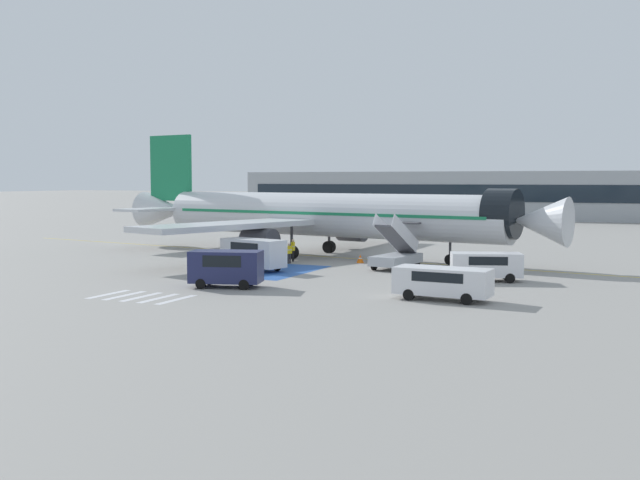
{
  "coord_description": "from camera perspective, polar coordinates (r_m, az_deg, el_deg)",
  "views": [
    {
      "loc": [
        27.15,
        -58.81,
        6.7
      ],
      "look_at": [
        1.62,
        -2.91,
        1.7
      ],
      "focal_mm": 42.0,
      "sensor_mm": 36.0,
      "label": 1
    }
  ],
  "objects": [
    {
      "name": "terminal_building",
      "position": [
        131.01,
        17.68,
        3.26
      ],
      "size": [
        112.18,
        12.1,
        8.02
      ],
      "color": "#9EA3A8",
      "rests_on": "ground_plane"
    },
    {
      "name": "ground_plane",
      "position": [
        65.12,
        -0.24,
        -1.26
      ],
      "size": [
        600.0,
        600.0,
        0.0
      ],
      "primitive_type": "plane",
      "color": "gray"
    },
    {
      "name": "boarding_stairs_forward",
      "position": [
        56.42,
        5.83,
        -1.16
      ],
      "size": [
        2.87,
        5.45,
        4.21
      ],
      "rotation": [
        0.0,
        0.0,
        -0.14
      ],
      "color": "#ADB2BA",
      "rests_on": "ground_plane"
    },
    {
      "name": "apron_walkway_bar_1",
      "position": [
        44.73,
        -14.66,
        -4.11
      ],
      "size": [
        0.44,
        3.6,
        0.01
      ],
      "primitive_type": "cube",
      "color": "silver",
      "rests_on": "ground_plane"
    },
    {
      "name": "ground_crew_1",
      "position": [
        63.33,
        -7.05,
        -0.54
      ],
      "size": [
        0.25,
        0.44,
        1.76
      ],
      "rotation": [
        0.0,
        0.0,
        1.61
      ],
      "color": "#2D2D33",
      "rests_on": "ground_plane"
    },
    {
      "name": "traffic_cone_1",
      "position": [
        60.17,
        3.08,
        -1.42
      ],
      "size": [
        0.62,
        0.62,
        0.69
      ],
      "color": "orange",
      "rests_on": "ground_plane"
    },
    {
      "name": "apron_stand_patch_blue",
      "position": [
        55.11,
        -4.09,
        -2.34
      ],
      "size": [
        6.51,
        9.13,
        0.01
      ],
      "primitive_type": "cube",
      "color": "#2856A8",
      "rests_on": "ground_plane"
    },
    {
      "name": "fuel_tanker",
      "position": [
        89.63,
        1.58,
        1.54
      ],
      "size": [
        8.91,
        3.37,
        3.63
      ],
      "rotation": [
        0.0,
        0.0,
        -1.47
      ],
      "color": "#38383D",
      "rests_on": "ground_plane"
    },
    {
      "name": "apron_walkway_bar_3",
      "position": [
        43.27,
        -12.19,
        -4.36
      ],
      "size": [
        0.44,
        3.6,
        0.01
      ],
      "primitive_type": "cube",
      "color": "silver",
      "rests_on": "ground_plane"
    },
    {
      "name": "ground_crew_0",
      "position": [
        61.13,
        -2.07,
        -0.65
      ],
      "size": [
        0.3,
        0.46,
        1.82
      ],
      "rotation": [
        0.0,
        0.0,
        1.74
      ],
      "color": "black",
      "rests_on": "ground_plane"
    },
    {
      "name": "ground_crew_2",
      "position": [
        59.58,
        -2.37,
        -0.91
      ],
      "size": [
        0.44,
        0.48,
        1.63
      ],
      "rotation": [
        0.0,
        0.0,
        0.92
      ],
      "color": "#2D2D33",
      "rests_on": "ground_plane"
    },
    {
      "name": "baggage_cart",
      "position": [
        62.44,
        -5.12,
        -1.29
      ],
      "size": [
        2.41,
        2.98,
        0.87
      ],
      "rotation": [
        0.0,
        0.0,
        3.55
      ],
      "color": "gray",
      "rests_on": "ground_plane"
    },
    {
      "name": "service_van_0",
      "position": [
        42.04,
        9.33,
        -3.06
      ],
      "size": [
        5.37,
        2.26,
        1.82
      ],
      "rotation": [
        0.0,
        0.0,
        1.53
      ],
      "color": "silver",
      "rests_on": "ground_plane"
    },
    {
      "name": "service_van_3",
      "position": [
        55.16,
        -5.11,
        -0.91
      ],
      "size": [
        5.34,
        3.11,
        2.32
      ],
      "rotation": [
        0.0,
        0.0,
        1.32
      ],
      "color": "silver",
      "rests_on": "ground_plane"
    },
    {
      "name": "airliner",
      "position": [
        64.87,
        -0.0,
        1.93
      ],
      "size": [
        42.51,
        34.59,
        11.03
      ],
      "rotation": [
        0.0,
        0.0,
        -1.72
      ],
      "color": "silver",
      "rests_on": "ground_plane"
    },
    {
      "name": "apron_walkway_bar_2",
      "position": [
        43.99,
        -13.45,
        -4.24
      ],
      "size": [
        0.44,
        3.6,
        0.01
      ],
      "primitive_type": "cube",
      "color": "silver",
      "rests_on": "ground_plane"
    },
    {
      "name": "traffic_cone_0",
      "position": [
        60.21,
        -6.36,
        -1.45
      ],
      "size": [
        0.59,
        0.59,
        0.65
      ],
      "color": "orange",
      "rests_on": "ground_plane"
    },
    {
      "name": "apron_leadline_yellow",
      "position": [
        64.78,
        0.51,
        -1.28
      ],
      "size": [
        75.91,
        11.28,
        0.01
      ],
      "primitive_type": "cube",
      "rotation": [
        0.0,
        0.0,
        -1.72
      ],
      "color": "gold",
      "rests_on": "ground_plane"
    },
    {
      "name": "service_van_2",
      "position": [
        46.76,
        -7.17,
        -1.95
      ],
      "size": [
        4.77,
        3.17,
        2.28
      ],
      "rotation": [
        0.0,
        0.0,
        5.0
      ],
      "color": "#1E234C",
      "rests_on": "ground_plane"
    },
    {
      "name": "apron_walkway_bar_0",
      "position": [
        45.5,
        -15.84,
        -3.99
      ],
      "size": [
        0.44,
        3.6,
        0.01
      ],
      "primitive_type": "cube",
      "color": "silver",
      "rests_on": "ground_plane"
    },
    {
      "name": "service_van_1",
      "position": [
        50.47,
        12.54,
        -1.79
      ],
      "size": [
        4.94,
        3.38,
        1.87
      ],
      "rotation": [
        0.0,
        0.0,
        1.92
      ],
      "color": "silver",
      "rests_on": "ground_plane"
    },
    {
      "name": "apron_walkway_bar_4",
      "position": [
        42.57,
        -10.89,
        -4.49
      ],
      "size": [
        0.44,
        3.6,
        0.01
      ],
      "primitive_type": "cube",
      "color": "silver",
      "rests_on": "ground_plane"
    }
  ]
}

